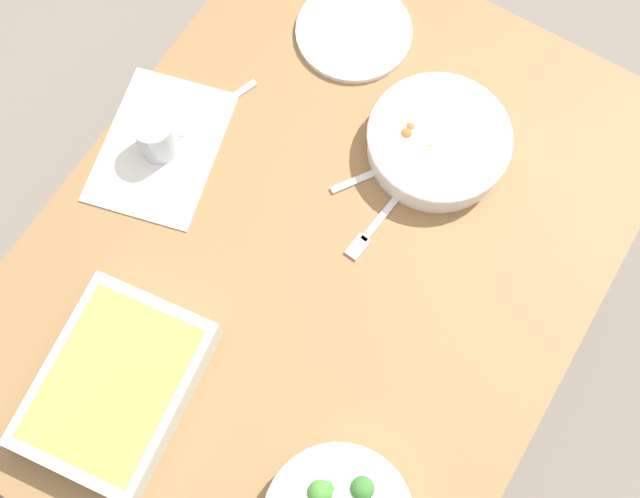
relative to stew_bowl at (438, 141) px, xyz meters
name	(u,v)px	position (x,y,z in m)	size (l,w,h in m)	color
ground_plane	(320,345)	(0.27, -0.08, -0.77)	(6.00, 6.00, 0.00)	slate
dining_table	(320,266)	(0.27, -0.08, -0.12)	(1.20, 0.90, 0.74)	olive
placemat	(161,147)	(0.25, -0.42, -0.03)	(0.28, 0.20, 0.00)	silver
stew_bowl	(438,141)	(0.00, 0.00, 0.00)	(0.25, 0.25, 0.06)	white
baking_dish	(115,386)	(0.64, -0.22, 0.00)	(0.33, 0.26, 0.06)	silver
drink_cup	(157,137)	(0.25, -0.42, 0.01)	(0.07, 0.07, 0.08)	#B2BCC6
side_plate	(354,32)	(-0.13, -0.25, -0.03)	(0.22, 0.22, 0.01)	silver
spoon_by_stew	(391,167)	(0.07, -0.05, -0.03)	(0.16, 0.11, 0.01)	silver
spoon_spare	(205,116)	(0.16, -0.39, -0.03)	(0.17, 0.08, 0.01)	silver
fork_on_table	(376,224)	(0.18, -0.02, -0.03)	(0.18, 0.04, 0.01)	silver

